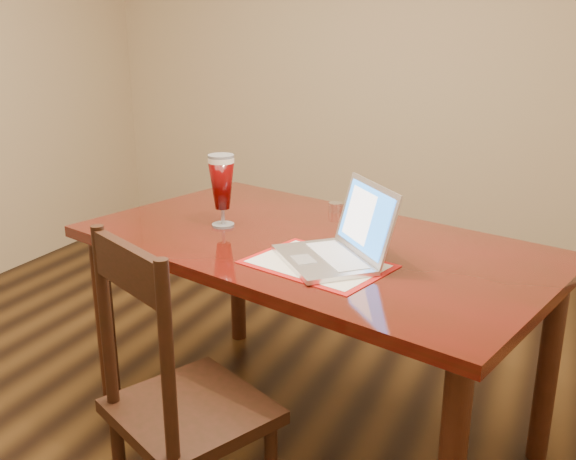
% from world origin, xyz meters
% --- Properties ---
extents(ground, '(5.00, 5.00, 0.00)m').
position_xyz_m(ground, '(0.00, 0.00, 0.00)').
color(ground, black).
rests_on(ground, ground).
extents(dining_table, '(1.95, 1.42, 1.11)m').
position_xyz_m(dining_table, '(0.30, 0.18, 0.73)').
color(dining_table, '#490C09').
rests_on(dining_table, ground).
extents(dining_chair, '(0.58, 0.57, 1.05)m').
position_xyz_m(dining_chair, '(0.16, -0.53, 0.49)').
color(dining_chair, black).
rests_on(dining_chair, ground).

